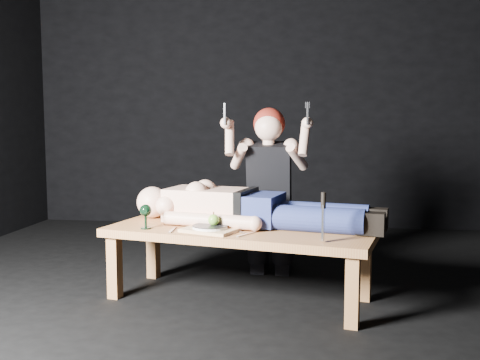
{
  "coord_description": "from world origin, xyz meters",
  "views": [
    {
      "loc": [
        0.54,
        -3.42,
        1.11
      ],
      "look_at": [
        0.07,
        -0.01,
        0.75
      ],
      "focal_mm": 41.51,
      "sensor_mm": 36.0,
      "label": 1
    }
  ],
  "objects_px": {
    "table": "(239,264)",
    "serving_tray": "(210,230)",
    "carving_knife": "(323,217)",
    "kneeling_woman": "(270,190)",
    "goblet": "(146,217)",
    "lying_man": "(255,204)"
  },
  "relations": [
    {
      "from": "table",
      "to": "serving_tray",
      "type": "height_order",
      "value": "serving_tray"
    },
    {
      "from": "serving_tray",
      "to": "carving_knife",
      "type": "xyz_separation_m",
      "value": [
        0.67,
        -0.21,
        0.13
      ]
    },
    {
      "from": "table",
      "to": "kneeling_woman",
      "type": "distance_m",
      "value": 0.72
    },
    {
      "from": "table",
      "to": "kneeling_woman",
      "type": "height_order",
      "value": "kneeling_woman"
    },
    {
      "from": "carving_knife",
      "to": "goblet",
      "type": "bearing_deg",
      "value": 179.72
    },
    {
      "from": "table",
      "to": "serving_tray",
      "type": "distance_m",
      "value": 0.3
    },
    {
      "from": "lying_man",
      "to": "carving_knife",
      "type": "xyz_separation_m",
      "value": [
        0.43,
        -0.46,
        0.0
      ]
    },
    {
      "from": "table",
      "to": "goblet",
      "type": "bearing_deg",
      "value": -159.92
    },
    {
      "from": "lying_man",
      "to": "kneeling_woman",
      "type": "relative_size",
      "value": 1.39
    },
    {
      "from": "lying_man",
      "to": "goblet",
      "type": "distance_m",
      "value": 0.7
    },
    {
      "from": "kneeling_woman",
      "to": "serving_tray",
      "type": "bearing_deg",
      "value": -112.82
    },
    {
      "from": "serving_tray",
      "to": "carving_knife",
      "type": "bearing_deg",
      "value": -17.65
    },
    {
      "from": "carving_knife",
      "to": "kneeling_woman",
      "type": "bearing_deg",
      "value": 124.48
    },
    {
      "from": "kneeling_woman",
      "to": "goblet",
      "type": "height_order",
      "value": "kneeling_woman"
    },
    {
      "from": "table",
      "to": "carving_knife",
      "type": "xyz_separation_m",
      "value": [
        0.51,
        -0.32,
        0.36
      ]
    },
    {
      "from": "lying_man",
      "to": "serving_tray",
      "type": "xyz_separation_m",
      "value": [
        -0.25,
        -0.24,
        -0.13
      ]
    },
    {
      "from": "kneeling_woman",
      "to": "carving_knife",
      "type": "relative_size",
      "value": 4.48
    },
    {
      "from": "table",
      "to": "kneeling_woman",
      "type": "relative_size",
      "value": 1.33
    },
    {
      "from": "lying_man",
      "to": "kneeling_woman",
      "type": "bearing_deg",
      "value": 94.55
    },
    {
      "from": "serving_tray",
      "to": "goblet",
      "type": "distance_m",
      "value": 0.42
    },
    {
      "from": "goblet",
      "to": "carving_knife",
      "type": "bearing_deg",
      "value": -12.71
    },
    {
      "from": "table",
      "to": "goblet",
      "type": "xyz_separation_m",
      "value": [
        -0.57,
        -0.08,
        0.3
      ]
    }
  ]
}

